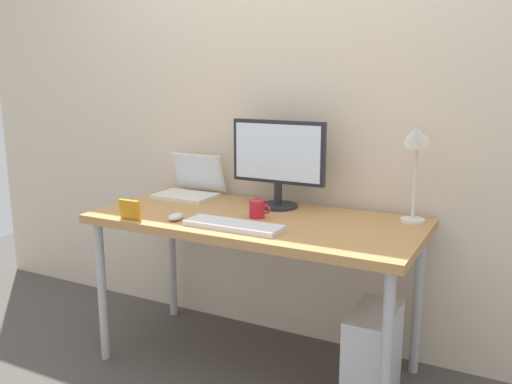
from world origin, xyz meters
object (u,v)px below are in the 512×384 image
Objects in this scene: keyboard at (234,226)px; computer_tower at (372,356)px; desk at (256,230)px; monitor at (278,159)px; laptop at (191,186)px; mouse at (176,217)px; photo_frame at (130,209)px; coffee_mug at (257,209)px; desk_lamp at (415,151)px.

computer_tower is at bearing 17.53° from keyboard.
monitor is (0.01, 0.22, 0.31)m from desk.
laptop is at bearing 155.47° from desk.
mouse is at bearing -178.50° from keyboard.
mouse is 0.21× the size of computer_tower.
mouse is (-0.31, -0.44, -0.23)m from monitor.
photo_frame is at bearing -148.20° from desk.
laptop is 0.55m from photo_frame.
keyboard is 0.30m from mouse.
keyboard is (0.00, -0.21, 0.08)m from desk.
keyboard is 4.89× the size of mouse.
computer_tower is at bearing -1.97° from coffee_mug.
monitor is at bearing 46.37° from photo_frame.
computer_tower is (0.89, 0.19, -0.57)m from mouse.
mouse is 0.22m from photo_frame.
monitor is at bearing 87.73° from desk.
desk_lamp is 4.21× the size of photo_frame.
computer_tower is (0.59, -0.03, -0.49)m from desk.
laptop reaches higher than keyboard.
desk_lamp is at bearing 24.43° from photo_frame.
laptop is (-0.54, 0.02, -0.19)m from monitor.
mouse is (-0.30, -0.22, 0.08)m from desk.
desk_lamp is at bearing 18.36° from desk.
monitor is at bearing 55.25° from mouse.
keyboard is at bearing -162.47° from computer_tower.
keyboard is 0.83m from computer_tower.
mouse reaches higher than desk.
keyboard is 4.00× the size of photo_frame.
laptop reaches higher than coffee_mug.
mouse is (0.23, -0.46, -0.04)m from laptop.
laptop is at bearing 166.45° from computer_tower.
coffee_mug is 0.83m from computer_tower.
desk_lamp reaches higher than mouse.
desk is 3.66× the size of computer_tower.
laptop is 0.73× the size of keyboard.
mouse is 1.07m from computer_tower.
photo_frame is (-0.49, -0.31, 0.11)m from desk.
desk_lamp is at bearing 19.27° from coffee_mug.
desk_lamp is 5.14× the size of mouse.
desk is 0.23m from keyboard.
laptop is (-0.53, 0.24, 0.12)m from desk.
monitor is 0.67m from desk_lamp.
photo_frame is at bearing -156.51° from mouse.
coffee_mug reaches higher than computer_tower.
mouse is 0.82× the size of photo_frame.
coffee_mug is 0.26× the size of computer_tower.
laptop is at bearing 177.86° from monitor.
coffee_mug is (-0.66, -0.23, -0.29)m from desk_lamp.
keyboard is at bearing 10.63° from photo_frame.
desk is at bearing -24.53° from laptop.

